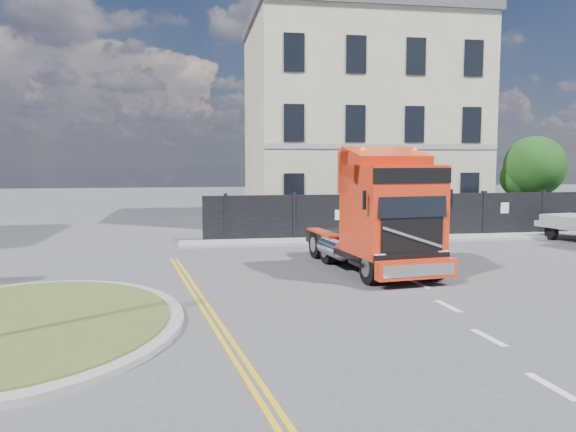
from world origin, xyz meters
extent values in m
plane|color=#424244|center=(0.00, 0.00, 0.00)|extent=(120.00, 120.00, 0.00)
cylinder|color=gray|center=(-7.00, -3.00, 0.06)|extent=(6.80, 6.80, 0.12)
cylinder|color=#375120|center=(-7.00, -3.00, 0.14)|extent=(6.20, 6.20, 0.05)
cube|color=black|center=(6.00, 9.00, 1.00)|extent=(18.00, 0.25, 2.00)
cube|color=silver|center=(14.50, 9.00, 1.00)|extent=(2.60, 0.12, 2.00)
cube|color=beige|center=(6.00, 16.50, 5.50)|extent=(12.00, 10.00, 11.00)
cube|color=#4B4A4F|center=(6.00, 16.50, 11.25)|extent=(12.30, 10.30, 0.50)
cube|color=beige|center=(3.00, 16.50, 12.00)|extent=(0.80, 0.80, 1.60)
cube|color=beige|center=(9.00, 16.50, 12.00)|extent=(0.80, 0.80, 1.60)
cylinder|color=#382619|center=(14.50, 12.00, 1.20)|extent=(0.24, 0.24, 2.40)
sphere|color=black|center=(14.50, 12.00, 3.20)|extent=(3.20, 3.20, 3.20)
sphere|color=black|center=(14.00, 12.40, 2.60)|extent=(2.20, 2.20, 2.20)
cube|color=gray|center=(6.00, 8.10, 0.06)|extent=(20.00, 1.60, 0.12)
cube|color=black|center=(2.28, 2.36, 0.71)|extent=(3.04, 6.23, 0.43)
cube|color=red|center=(2.48, 0.71, 2.04)|extent=(2.66, 2.74, 2.66)
cube|color=red|center=(2.36, 1.70, 3.14)|extent=(2.46, 1.14, 1.33)
cube|color=black|center=(2.63, -0.50, 2.42)|extent=(2.08, 0.31, 1.00)
cube|color=red|center=(2.67, -0.80, 0.52)|extent=(2.40, 0.62, 0.52)
cylinder|color=black|center=(1.56, -0.17, 0.49)|extent=(0.42, 1.02, 0.99)
cylinder|color=gray|center=(1.56, -0.17, 0.49)|extent=(0.41, 0.58, 0.54)
cylinder|color=black|center=(3.60, 0.08, 0.49)|extent=(0.42, 1.02, 0.99)
cylinder|color=gray|center=(3.60, 0.08, 0.49)|extent=(0.41, 0.58, 0.54)
cylinder|color=black|center=(1.15, 3.17, 0.49)|extent=(0.42, 1.02, 0.99)
cylinder|color=gray|center=(1.15, 3.17, 0.49)|extent=(0.41, 0.58, 0.54)
cylinder|color=black|center=(3.18, 3.43, 0.49)|extent=(0.42, 1.02, 0.99)
cylinder|color=gray|center=(3.18, 3.43, 0.49)|extent=(0.41, 0.58, 0.54)
cylinder|color=black|center=(1.01, 4.31, 0.49)|extent=(0.42, 1.02, 0.99)
cylinder|color=gray|center=(1.01, 4.31, 0.49)|extent=(0.41, 0.58, 0.54)
cylinder|color=black|center=(3.05, 4.56, 0.49)|extent=(0.42, 1.02, 0.99)
cylinder|color=gray|center=(3.05, 4.56, 0.49)|extent=(0.41, 0.58, 0.54)
cylinder|color=black|center=(12.30, 7.19, 0.34)|extent=(0.24, 0.68, 0.68)
camera|label=1|loc=(-3.34, -15.22, 3.50)|focal=35.00mm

